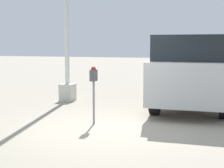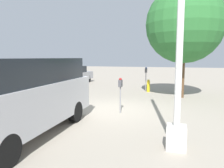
# 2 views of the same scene
# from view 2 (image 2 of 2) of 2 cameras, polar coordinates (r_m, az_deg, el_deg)

# --- Properties ---
(ground_plane) EXTENTS (80.00, 80.00, 0.00)m
(ground_plane) POSITION_cam_2_polar(r_m,az_deg,el_deg) (8.84, -0.00, -6.74)
(ground_plane) COLOR gray
(parking_meter_near) EXTENTS (0.21, 0.13, 1.34)m
(parking_meter_near) POSITION_cam_2_polar(r_m,az_deg,el_deg) (8.16, 2.20, -0.83)
(parking_meter_near) COLOR gray
(parking_meter_near) RESTS_ON ground
(parking_meter_far) EXTENTS (0.21, 0.13, 1.51)m
(parking_meter_far) POSITION_cam_2_polar(r_m,az_deg,el_deg) (13.53, 8.86, 2.71)
(parking_meter_far) COLOR gray
(parking_meter_far) RESTS_ON ground
(lamp_post) EXTENTS (0.44, 0.44, 6.18)m
(lamp_post) POSITION_cam_2_polar(r_m,az_deg,el_deg) (5.02, 17.08, 4.86)
(lamp_post) COLOR beige
(lamp_post) RESTS_ON ground
(parked_van) EXTENTS (5.09, 2.07, 2.07)m
(parked_van) POSITION_cam_2_polar(r_m,az_deg,el_deg) (6.27, -22.80, -2.50)
(parked_van) COLOR #B2B2B7
(parked_van) RESTS_ON ground
(car_distant) EXTENTS (4.24, 1.96, 1.40)m
(car_distant) POSITION_cam_2_polar(r_m,az_deg,el_deg) (17.74, -10.42, 2.46)
(car_distant) COLOR #9E9EA3
(car_distant) RESTS_ON ground
(street_tree) EXTENTS (3.91, 3.91, 5.71)m
(street_tree) POSITION_cam_2_polar(r_m,az_deg,el_deg) (12.00, 18.42, 14.53)
(street_tree) COLOR #513823
(street_tree) RESTS_ON ground
(fire_hydrant) EXTENTS (0.18, 0.18, 0.76)m
(fire_hydrant) POSITION_cam_2_polar(r_m,az_deg,el_deg) (13.48, 9.47, -0.44)
(fire_hydrant) COLOR gold
(fire_hydrant) RESTS_ON ground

